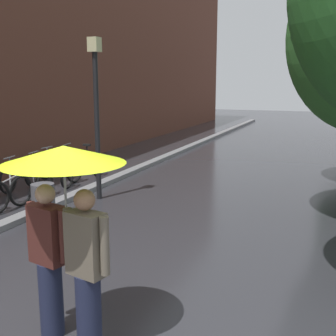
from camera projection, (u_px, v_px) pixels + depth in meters
name	position (u px, v px, depth m)	size (l,w,h in m)	color
kerb_strip	(150.00, 163.00, 14.48)	(0.30, 36.00, 0.12)	slate
parked_bicycle_2	(4.00, 187.00, 9.90)	(1.13, 0.78, 0.96)	black
parked_bicycle_3	(26.00, 180.00, 10.60)	(1.16, 0.84, 0.96)	black
parked_bicycle_4	(49.00, 174.00, 11.38)	(1.16, 0.84, 0.96)	black
parked_bicycle_5	(60.00, 168.00, 12.14)	(1.12, 0.77, 0.96)	black
parked_bicycle_6	(81.00, 163.00, 12.82)	(1.17, 0.84, 0.96)	black
couple_under_umbrella	(66.00, 210.00, 4.37)	(1.24, 1.24, 2.13)	#1E233D
street_lamp_post	(96.00, 106.00, 9.93)	(0.24, 0.24, 3.73)	black
litter_bin	(44.00, 205.00, 8.27)	(0.44, 0.44, 0.85)	#4C4C51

